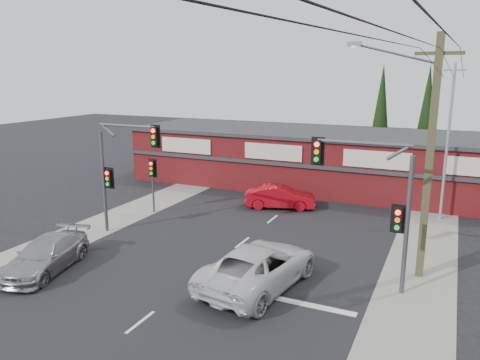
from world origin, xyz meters
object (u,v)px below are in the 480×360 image
at_px(silver_suv, 46,255).
at_px(shop_building, 304,157).
at_px(white_suv, 259,266).
at_px(red_sedan, 280,197).
at_px(utility_pole, 427,151).

bearing_deg(silver_suv, shop_building, 62.11).
bearing_deg(white_suv, red_sedan, -66.26).
distance_m(red_sedan, shop_building, 6.98).
xyz_separation_m(red_sedan, utility_pole, (8.78, -7.19, 4.66)).
bearing_deg(red_sedan, utility_pole, -147.28).
relative_size(silver_suv, utility_pole, 0.49).
bearing_deg(utility_pole, red_sedan, 140.70).
bearing_deg(shop_building, red_sedan, -85.15).
relative_size(silver_suv, red_sedan, 1.10).
relative_size(red_sedan, shop_building, 0.16).
bearing_deg(red_sedan, shop_building, -13.13).
xyz_separation_m(white_suv, red_sedan, (-3.06, 10.92, -0.13)).
bearing_deg(white_suv, silver_suv, 23.63).
height_order(white_suv, utility_pole, utility_pole).
distance_m(white_suv, silver_suv, 9.37).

